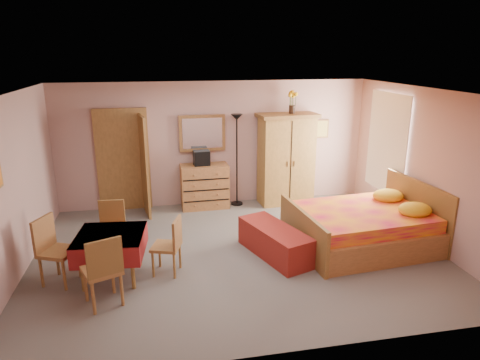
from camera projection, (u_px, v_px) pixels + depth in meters
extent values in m
plane|color=slate|center=(238.00, 252.00, 7.03)|extent=(6.50, 6.50, 0.00)
plane|color=brown|center=(237.00, 92.00, 6.28)|extent=(6.50, 6.50, 0.00)
cube|color=tan|center=(215.00, 144.00, 9.00)|extent=(6.50, 0.10, 2.60)
cube|color=tan|center=(284.00, 245.00, 4.31)|extent=(6.50, 0.10, 2.60)
cube|color=tan|center=(12.00, 189.00, 6.05)|extent=(0.10, 5.00, 2.60)
cube|color=tan|center=(425.00, 166.00, 7.25)|extent=(0.10, 5.00, 2.60)
cube|color=#9E6B35|center=(123.00, 161.00, 8.70)|extent=(1.06, 0.12, 2.15)
cube|color=white|center=(387.00, 143.00, 8.33)|extent=(0.08, 1.40, 1.95)
cube|color=#D8BF59|center=(322.00, 129.00, 9.34)|extent=(0.30, 0.04, 0.40)
cube|color=#AA6B39|center=(205.00, 186.00, 8.94)|extent=(0.99, 0.51, 0.92)
cube|color=silver|center=(202.00, 133.00, 8.83)|extent=(0.96, 0.08, 0.76)
cube|color=black|center=(202.00, 158.00, 8.76)|extent=(0.34, 0.26, 0.30)
cube|color=black|center=(237.00, 160.00, 8.97)|extent=(0.28, 0.28, 1.95)
cube|color=#AB7C3A|center=(286.00, 159.00, 9.10)|extent=(1.28, 0.74, 1.94)
cube|color=yellow|center=(292.00, 102.00, 8.78)|extent=(0.20, 0.20, 0.47)
cube|color=red|center=(362.00, 217.00, 7.14)|extent=(2.40, 1.97, 1.05)
cube|color=maroon|center=(275.00, 241.00, 6.87)|extent=(0.97, 1.53, 0.48)
cube|color=maroon|center=(112.00, 256.00, 6.16)|extent=(1.02, 1.02, 0.68)
cube|color=#A46A37|center=(102.00, 270.00, 5.47)|extent=(0.58, 0.58, 0.98)
cube|color=#905E30|center=(111.00, 230.00, 6.78)|extent=(0.44, 0.44, 0.89)
cube|color=#9F6835|center=(58.00, 251.00, 5.99)|extent=(0.59, 0.59, 0.98)
cube|color=#A97339|center=(166.00, 246.00, 6.27)|extent=(0.50, 0.50, 0.87)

